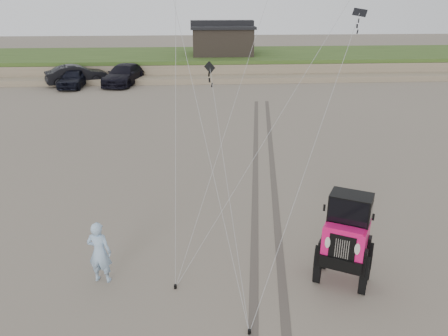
{
  "coord_description": "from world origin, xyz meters",
  "views": [
    {
      "loc": [
        -0.96,
        -9.4,
        7.57
      ],
      "look_at": [
        -0.11,
        3.0,
        2.6
      ],
      "focal_mm": 35.0,
      "sensor_mm": 36.0,
      "label": 1
    }
  ],
  "objects_px": {
    "truck_b": "(77,75)",
    "jeep": "(345,249)",
    "truck_c": "(124,75)",
    "truck_a": "(74,78)",
    "cabin": "(222,39)",
    "man": "(99,252)"
  },
  "relations": [
    {
      "from": "jeep",
      "to": "truck_a",
      "type": "bearing_deg",
      "value": 145.29
    },
    {
      "from": "truck_b",
      "to": "cabin",
      "type": "bearing_deg",
      "value": -86.25
    },
    {
      "from": "cabin",
      "to": "jeep",
      "type": "relative_size",
      "value": 1.13
    },
    {
      "from": "cabin",
      "to": "man",
      "type": "height_order",
      "value": "cabin"
    },
    {
      "from": "truck_c",
      "to": "jeep",
      "type": "relative_size",
      "value": 1.06
    },
    {
      "from": "truck_b",
      "to": "jeep",
      "type": "bearing_deg",
      "value": -176.77
    },
    {
      "from": "cabin",
      "to": "man",
      "type": "bearing_deg",
      "value": -99.02
    },
    {
      "from": "truck_a",
      "to": "jeep",
      "type": "height_order",
      "value": "jeep"
    },
    {
      "from": "truck_c",
      "to": "man",
      "type": "height_order",
      "value": "man"
    },
    {
      "from": "cabin",
      "to": "man",
      "type": "distance_m",
      "value": 36.38
    },
    {
      "from": "man",
      "to": "jeep",
      "type": "bearing_deg",
      "value": -172.04
    },
    {
      "from": "truck_b",
      "to": "truck_c",
      "type": "bearing_deg",
      "value": -113.63
    },
    {
      "from": "truck_a",
      "to": "cabin",
      "type": "bearing_deg",
      "value": 34.42
    },
    {
      "from": "truck_a",
      "to": "jeep",
      "type": "xyz_separation_m",
      "value": [
        14.39,
        -28.67,
        0.26
      ]
    },
    {
      "from": "truck_b",
      "to": "jeep",
      "type": "distance_m",
      "value": 33.03
    },
    {
      "from": "truck_b",
      "to": "man",
      "type": "bearing_deg",
      "value": 172.06
    },
    {
      "from": "cabin",
      "to": "truck_b",
      "type": "relative_size",
      "value": 1.21
    },
    {
      "from": "truck_a",
      "to": "truck_b",
      "type": "bearing_deg",
      "value": 95.22
    },
    {
      "from": "truck_a",
      "to": "truck_b",
      "type": "relative_size",
      "value": 0.88
    },
    {
      "from": "truck_c",
      "to": "man",
      "type": "distance_m",
      "value": 29.37
    },
    {
      "from": "jeep",
      "to": "man",
      "type": "height_order",
      "value": "jeep"
    },
    {
      "from": "truck_b",
      "to": "truck_c",
      "type": "xyz_separation_m",
      "value": [
        4.15,
        -0.07,
        -0.01
      ]
    }
  ]
}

